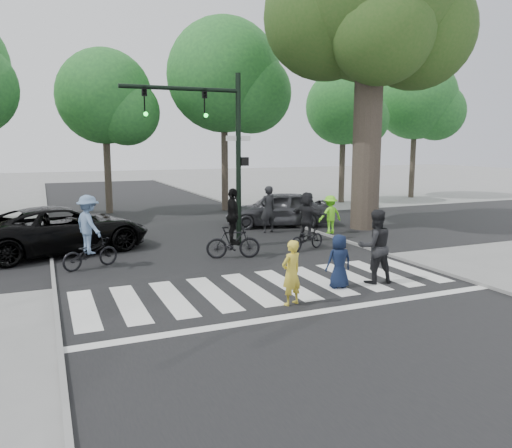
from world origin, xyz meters
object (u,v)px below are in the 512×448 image
at_px(pedestrian_adult, 375,246).
at_px(cyclist_left, 89,237).
at_px(car_grey, 277,209).
at_px(car_suv, 63,229).
at_px(eucalyptus, 370,8).
at_px(pedestrian_child, 339,261).
at_px(cyclist_right, 307,224).
at_px(traffic_signal, 215,135).
at_px(cyclist_mid, 233,230).
at_px(pedestrian_woman, 291,273).

height_order(pedestrian_adult, cyclist_left, cyclist_left).
bearing_deg(car_grey, car_suv, -60.80).
height_order(eucalyptus, pedestrian_child, eucalyptus).
distance_m(pedestrian_child, cyclist_right, 4.59).
bearing_deg(cyclist_right, car_grey, 75.93).
height_order(car_suv, car_grey, car_suv).
bearing_deg(pedestrian_adult, car_suv, -35.54).
bearing_deg(eucalyptus, car_suv, -178.92).
bearing_deg(cyclist_right, cyclist_left, 178.05).
distance_m(cyclist_right, car_suv, 8.22).
bearing_deg(traffic_signal, cyclist_mid, -91.67).
relative_size(cyclist_left, cyclist_right, 1.08).
xyz_separation_m(pedestrian_adult, cyclist_left, (-6.71, 4.54, -0.03)).
xyz_separation_m(traffic_signal, car_grey, (3.95, 3.30, -3.13)).
distance_m(pedestrian_woman, car_grey, 10.95).
bearing_deg(traffic_signal, car_grey, 39.94).
height_order(pedestrian_child, cyclist_mid, cyclist_mid).
distance_m(eucalyptus, pedestrian_child, 12.69).
relative_size(cyclist_left, car_grey, 0.47).
xyz_separation_m(eucalyptus, car_suv, (-12.17, -0.23, -8.30)).
bearing_deg(pedestrian_adult, traffic_signal, -59.57).
bearing_deg(cyclist_mid, pedestrian_woman, -95.09).
height_order(eucalyptus, pedestrian_adult, eucalyptus).
bearing_deg(pedestrian_adult, pedestrian_child, 10.90).
xyz_separation_m(pedestrian_adult, cyclist_right, (0.35, 4.30, -0.08)).
relative_size(pedestrian_child, cyclist_mid, 0.61).
relative_size(pedestrian_adult, cyclist_mid, 0.87).
bearing_deg(cyclist_right, cyclist_mid, -176.16).
relative_size(pedestrian_child, pedestrian_adult, 0.71).
bearing_deg(cyclist_right, pedestrian_adult, -94.72).
bearing_deg(pedestrian_adult, cyclist_mid, -50.90).
bearing_deg(cyclist_left, cyclist_mid, -5.65).
bearing_deg(cyclist_mid, car_grey, 51.98).
bearing_deg(cyclist_mid, cyclist_right, 3.84).
relative_size(pedestrian_woman, pedestrian_adult, 0.77).
xyz_separation_m(pedestrian_adult, cyclist_mid, (-2.41, 4.11, -0.05)).
height_order(traffic_signal, pedestrian_woman, traffic_signal).
relative_size(pedestrian_adult, cyclist_right, 0.97).
bearing_deg(pedestrian_woman, cyclist_mid, -113.43).
bearing_deg(eucalyptus, car_grey, 150.41).
bearing_deg(cyclist_left, traffic_signal, 17.63).
relative_size(pedestrian_woman, cyclist_left, 0.69).
bearing_deg(traffic_signal, eucalyptus, 11.56).
distance_m(pedestrian_adult, cyclist_mid, 4.77).
distance_m(cyclist_mid, cyclist_right, 2.77).
bearing_deg(cyclist_mid, eucalyptus, 24.39).
relative_size(eucalyptus, car_suv, 2.29).
height_order(traffic_signal, pedestrian_adult, traffic_signal).
bearing_deg(cyclist_left, eucalyptus, 13.89).
distance_m(pedestrian_adult, car_suv, 10.26).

